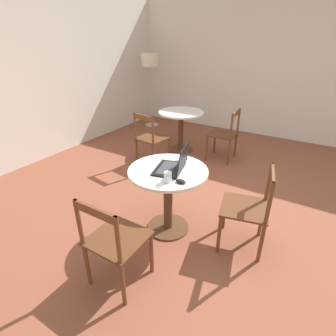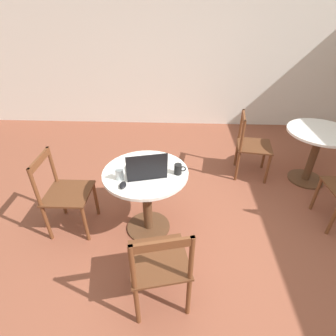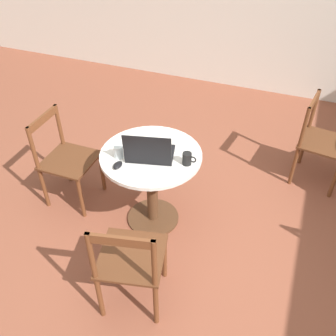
{
  "view_description": "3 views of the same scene",
  "coord_description": "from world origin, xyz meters",
  "px_view_note": "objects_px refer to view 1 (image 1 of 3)",
  "views": [
    {
      "loc": [
        -2.55,
        -0.88,
        1.93
      ],
      "look_at": [
        -0.35,
        0.48,
        0.63
      ],
      "focal_mm": 28.0,
      "sensor_mm": 36.0,
      "label": 1
    },
    {
      "loc": [
        -0.25,
        -1.69,
        2.11
      ],
      "look_at": [
        -0.35,
        0.64,
        0.59
      ],
      "focal_mm": 28.0,
      "sensor_mm": 36.0,
      "label": 2
    },
    {
      "loc": [
        0.42,
        -1.8,
        2.51
      ],
      "look_at": [
        -0.43,
        0.41,
        0.57
      ],
      "focal_mm": 40.0,
      "sensor_mm": 36.0,
      "label": 3
    }
  ],
  "objects_px": {
    "cafe_table_near": "(168,186)",
    "drinking_glass": "(168,177)",
    "chair_near_left": "(114,242)",
    "chair_mid_left": "(151,139)",
    "mouse": "(181,181)",
    "cafe_table_mid": "(181,122)",
    "floor_lamp": "(150,64)",
    "chair_near_front": "(249,208)",
    "chair_mid_front": "(225,135)",
    "mug": "(184,155)",
    "laptop": "(173,165)"
  },
  "relations": [
    {
      "from": "chair_mid_left",
      "to": "floor_lamp",
      "type": "relative_size",
      "value": 0.54
    },
    {
      "from": "mug",
      "to": "laptop",
      "type": "bearing_deg",
      "value": -173.36
    },
    {
      "from": "cafe_table_near",
      "to": "drinking_glass",
      "type": "bearing_deg",
      "value": -148.97
    },
    {
      "from": "cafe_table_near",
      "to": "cafe_table_mid",
      "type": "distance_m",
      "value": 2.29
    },
    {
      "from": "chair_mid_front",
      "to": "mouse",
      "type": "bearing_deg",
      "value": -170.17
    },
    {
      "from": "chair_mid_left",
      "to": "laptop",
      "type": "height_order",
      "value": "laptop"
    },
    {
      "from": "mug",
      "to": "cafe_table_near",
      "type": "bearing_deg",
      "value": 176.33
    },
    {
      "from": "cafe_table_near",
      "to": "mouse",
      "type": "xyz_separation_m",
      "value": [
        -0.17,
        -0.24,
        0.2
      ]
    },
    {
      "from": "chair_near_front",
      "to": "mug",
      "type": "distance_m",
      "value": 0.86
    },
    {
      "from": "chair_near_left",
      "to": "cafe_table_near",
      "type": "bearing_deg",
      "value": 0.31
    },
    {
      "from": "drinking_glass",
      "to": "cafe_table_near",
      "type": "bearing_deg",
      "value": 31.03
    },
    {
      "from": "laptop",
      "to": "mouse",
      "type": "xyz_separation_m",
      "value": [
        -0.18,
        -0.19,
        -0.04
      ]
    },
    {
      "from": "mug",
      "to": "drinking_glass",
      "type": "xyz_separation_m",
      "value": [
        -0.52,
        -0.11,
        0.0
      ]
    },
    {
      "from": "laptop",
      "to": "mug",
      "type": "xyz_separation_m",
      "value": [
        0.29,
        0.03,
        -0.01
      ]
    },
    {
      "from": "cafe_table_near",
      "to": "chair_mid_left",
      "type": "bearing_deg",
      "value": 41.02
    },
    {
      "from": "chair_mid_left",
      "to": "floor_lamp",
      "type": "xyz_separation_m",
      "value": [
        1.79,
        1.23,
        0.95
      ]
    },
    {
      "from": "chair_near_front",
      "to": "floor_lamp",
      "type": "height_order",
      "value": "floor_lamp"
    },
    {
      "from": "cafe_table_mid",
      "to": "laptop",
      "type": "bearing_deg",
      "value": -153.02
    },
    {
      "from": "chair_mid_left",
      "to": "mouse",
      "type": "height_order",
      "value": "chair_mid_left"
    },
    {
      "from": "cafe_table_mid",
      "to": "drinking_glass",
      "type": "relative_size",
      "value": 7.97
    },
    {
      "from": "mouse",
      "to": "drinking_glass",
      "type": "height_order",
      "value": "drinking_glass"
    },
    {
      "from": "cafe_table_near",
      "to": "chair_near_front",
      "type": "bearing_deg",
      "value": -77.05
    },
    {
      "from": "chair_mid_front",
      "to": "mouse",
      "type": "distance_m",
      "value": 2.32
    },
    {
      "from": "chair_near_front",
      "to": "chair_near_left",
      "type": "bearing_deg",
      "value": 142.05
    },
    {
      "from": "chair_near_left",
      "to": "chair_mid_left",
      "type": "relative_size",
      "value": 1.0
    },
    {
      "from": "cafe_table_mid",
      "to": "floor_lamp",
      "type": "xyz_separation_m",
      "value": [
        1.0,
        1.35,
        0.85
      ]
    },
    {
      "from": "floor_lamp",
      "to": "mouse",
      "type": "relative_size",
      "value": 16.08
    },
    {
      "from": "cafe_table_mid",
      "to": "chair_mid_left",
      "type": "bearing_deg",
      "value": 171.43
    },
    {
      "from": "chair_mid_left",
      "to": "mouse",
      "type": "distance_m",
      "value": 2.0
    },
    {
      "from": "laptop",
      "to": "drinking_glass",
      "type": "relative_size",
      "value": 4.12
    },
    {
      "from": "cafe_table_mid",
      "to": "floor_lamp",
      "type": "height_order",
      "value": "floor_lamp"
    },
    {
      "from": "chair_mid_front",
      "to": "floor_lamp",
      "type": "height_order",
      "value": "floor_lamp"
    },
    {
      "from": "chair_mid_front",
      "to": "chair_mid_left",
      "type": "height_order",
      "value": "same"
    },
    {
      "from": "cafe_table_mid",
      "to": "laptop",
      "type": "xyz_separation_m",
      "value": [
        -2.05,
        -1.04,
        0.24
      ]
    },
    {
      "from": "cafe_table_near",
      "to": "chair_near_front",
      "type": "distance_m",
      "value": 0.83
    },
    {
      "from": "cafe_table_mid",
      "to": "chair_near_left",
      "type": "relative_size",
      "value": 0.93
    },
    {
      "from": "cafe_table_mid",
      "to": "chair_mid_front",
      "type": "height_order",
      "value": "chair_mid_front"
    },
    {
      "from": "cafe_table_near",
      "to": "floor_lamp",
      "type": "height_order",
      "value": "floor_lamp"
    },
    {
      "from": "chair_near_left",
      "to": "drinking_glass",
      "type": "bearing_deg",
      "value": -11.3
    },
    {
      "from": "chair_near_front",
      "to": "mug",
      "type": "bearing_deg",
      "value": 81.01
    },
    {
      "from": "mouse",
      "to": "laptop",
      "type": "bearing_deg",
      "value": 45.4
    },
    {
      "from": "chair_mid_front",
      "to": "laptop",
      "type": "relative_size",
      "value": 2.07
    },
    {
      "from": "cafe_table_near",
      "to": "chair_mid_front",
      "type": "relative_size",
      "value": 0.93
    },
    {
      "from": "floor_lamp",
      "to": "drinking_glass",
      "type": "xyz_separation_m",
      "value": [
        -3.28,
        -2.47,
        -0.61
      ]
    },
    {
      "from": "chair_near_left",
      "to": "laptop",
      "type": "bearing_deg",
      "value": -3.31
    },
    {
      "from": "chair_near_left",
      "to": "drinking_glass",
      "type": "xyz_separation_m",
      "value": [
        0.62,
        -0.12,
        0.34
      ]
    },
    {
      "from": "floor_lamp",
      "to": "cafe_table_mid",
      "type": "bearing_deg",
      "value": -126.52
    },
    {
      "from": "cafe_table_mid",
      "to": "mug",
      "type": "xyz_separation_m",
      "value": [
        -1.76,
        -1.01,
        0.24
      ]
    },
    {
      "from": "cafe_table_mid",
      "to": "laptop",
      "type": "distance_m",
      "value": 2.32
    },
    {
      "from": "chair_near_front",
      "to": "floor_lamp",
      "type": "relative_size",
      "value": 0.54
    }
  ]
}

